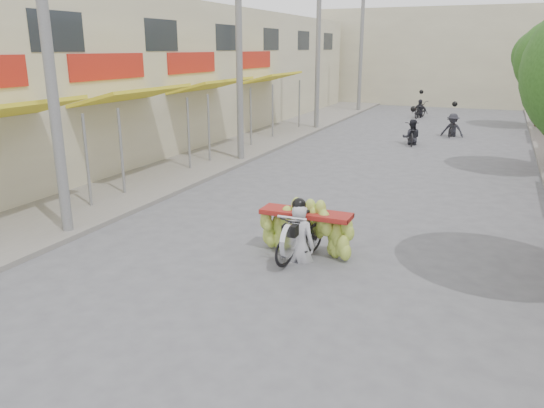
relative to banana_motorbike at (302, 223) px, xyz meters
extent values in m
plane|color=#5C5C61|center=(-0.05, -3.83, -0.74)|extent=(120.00, 120.00, 0.00)
cube|color=gray|center=(-7.05, 11.17, -0.68)|extent=(4.00, 60.00, 0.12)
cube|color=beige|center=(-12.05, 10.17, 2.26)|extent=(8.00, 40.00, 6.00)
cylinder|color=slate|center=(-6.35, 0.97, 0.54)|extent=(0.08, 0.08, 2.55)
cube|color=gold|center=(-7.17, 4.17, 2.01)|extent=(1.77, 4.00, 0.53)
cylinder|color=slate|center=(-6.35, 2.37, 0.54)|extent=(0.08, 0.08, 2.55)
cylinder|color=slate|center=(-6.35, 5.97, 0.54)|extent=(0.08, 0.08, 2.55)
cube|color=#AD2017|center=(-8.05, 4.17, 2.86)|extent=(0.10, 3.50, 0.80)
cube|color=gold|center=(-7.17, 9.17, 2.01)|extent=(1.77, 4.00, 0.53)
cylinder|color=slate|center=(-6.35, 7.37, 0.54)|extent=(0.08, 0.08, 2.55)
cylinder|color=slate|center=(-6.35, 10.97, 0.54)|extent=(0.08, 0.08, 2.55)
cube|color=#AD2017|center=(-8.05, 9.17, 2.86)|extent=(0.10, 3.50, 0.80)
cube|color=gold|center=(-7.17, 15.17, 2.01)|extent=(1.77, 4.00, 0.53)
cylinder|color=slate|center=(-6.35, 13.37, 0.54)|extent=(0.08, 0.08, 2.55)
cylinder|color=slate|center=(-6.35, 16.97, 0.54)|extent=(0.08, 0.08, 2.55)
cube|color=#AD2017|center=(-8.05, 15.17, 2.86)|extent=(0.10, 3.50, 0.80)
cube|color=#1E2328|center=(-8.07, 2.17, 3.86)|extent=(0.08, 2.00, 1.10)
cube|color=#1E2328|center=(-8.07, 7.17, 3.86)|extent=(0.08, 2.00, 1.10)
cube|color=#1E2328|center=(-8.07, 12.17, 3.86)|extent=(0.08, 2.00, 1.10)
cube|color=#1E2328|center=(-8.07, 17.17, 3.86)|extent=(0.08, 2.00, 1.10)
cube|color=#1E2328|center=(-8.07, 22.17, 3.86)|extent=(0.08, 2.00, 1.10)
cube|color=#1E2328|center=(-8.07, 27.17, 3.86)|extent=(0.08, 2.00, 1.10)
cube|color=beige|center=(-0.05, 34.17, 2.76)|extent=(20.00, 6.00, 7.00)
cylinder|color=slate|center=(-5.45, -0.83, 3.26)|extent=(0.24, 0.24, 8.00)
cylinder|color=slate|center=(-5.45, 8.17, 3.26)|extent=(0.24, 0.24, 8.00)
cylinder|color=slate|center=(-5.45, 17.17, 3.26)|extent=(0.24, 0.24, 8.00)
cylinder|color=slate|center=(-5.45, 26.17, 3.26)|extent=(0.24, 0.24, 8.00)
cylinder|color=#3A2719|center=(5.35, 22.17, 0.86)|extent=(0.28, 0.28, 3.20)
imported|color=black|center=(0.00, -0.12, -0.24)|extent=(0.90, 1.75, 0.99)
cylinder|color=silver|center=(0.00, -0.77, -0.12)|extent=(0.10, 0.66, 0.66)
cube|color=black|center=(0.00, -0.67, 0.06)|extent=(0.28, 0.22, 0.22)
cylinder|color=silver|center=(0.00, -0.57, 0.28)|extent=(0.60, 0.05, 0.05)
cube|color=maroon|center=(0.00, 0.23, 0.14)|extent=(1.90, 0.55, 0.10)
imported|color=silver|center=(0.00, -0.17, 0.48)|extent=(0.66, 0.49, 1.83)
sphere|color=black|center=(0.00, -0.20, 1.36)|extent=(0.28, 0.28, 0.28)
imported|color=black|center=(-0.07, 14.49, -0.27)|extent=(0.90, 1.74, 0.93)
imported|color=#26262E|center=(-0.07, 14.49, 0.39)|extent=(0.87, 0.62, 1.65)
sphere|color=black|center=(-0.07, 14.49, 0.84)|extent=(0.26, 0.26, 0.26)
imported|color=black|center=(1.41, 17.48, -0.28)|extent=(0.65, 1.61, 0.92)
imported|color=#26262E|center=(1.41, 17.48, 0.39)|extent=(1.12, 0.69, 1.65)
sphere|color=black|center=(1.41, 17.48, 0.84)|extent=(0.26, 0.26, 0.26)
imported|color=black|center=(-1.12, 24.40, -0.24)|extent=(0.95, 1.86, 1.00)
imported|color=#26262E|center=(-1.12, 24.40, 0.39)|extent=(1.04, 0.70, 1.65)
sphere|color=black|center=(-1.12, 24.40, 0.84)|extent=(0.26, 0.26, 0.26)
camera|label=1|loc=(3.45, -9.63, 3.42)|focal=35.00mm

